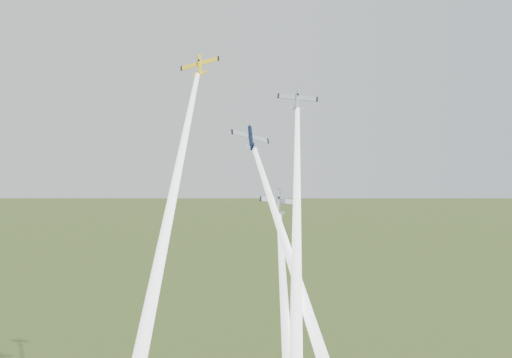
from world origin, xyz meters
name	(u,v)px	position (x,y,z in m)	size (l,w,h in m)	color
plane_yellow	(200,64)	(-10.46, 5.48, 115.35)	(8.54, 8.48, 1.34)	yellow
smoke_trail_yellow	(170,210)	(-16.65, -21.88, 88.08)	(2.34, 2.34, 71.83)	white
plane_navy	(251,138)	(-0.57, -2.08, 100.07)	(8.25, 8.18, 1.29)	#0C1535
smoke_trail_navy	(296,276)	(4.35, -25.33, 76.96)	(2.34, 2.34, 59.90)	white
plane_silver_right	(298,99)	(10.27, 4.70, 108.31)	(8.71, 8.64, 1.36)	#A9B0B7
smoke_trail_silver_right	(297,241)	(5.17, -21.66, 82.20)	(2.34, 2.34, 68.50)	white
plane_silver_low	(278,202)	(3.88, -9.64, 87.79)	(7.23, 7.17, 1.13)	#A2A8B0
smoke_trail_silver_low	(287,344)	(1.85, -30.89, 67.04)	(2.34, 2.34, 53.14)	white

